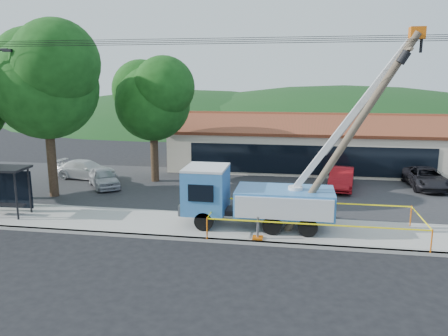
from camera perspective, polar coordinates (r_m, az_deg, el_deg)
ground at (r=18.42m, az=-0.83°, el=-12.05°), size 120.00×120.00×0.00m
curb at (r=20.30m, az=0.26°, el=-9.52°), size 60.00×0.25×0.15m
sidewalk at (r=22.07m, az=1.07°, el=-7.76°), size 60.00×4.00×0.15m
parking_lot at (r=29.68m, az=3.36°, el=-2.75°), size 60.00×12.00×0.10m
strip_mall at (r=37.00m, az=10.94°, el=2.82°), size 22.50×8.53×4.67m
tree_west_near at (r=28.84m, az=-22.34°, el=11.01°), size 7.56×6.72×10.80m
tree_lot at (r=31.28m, az=-9.31°, el=9.28°), size 6.30×5.60×8.94m
hill_west at (r=74.21m, az=-4.58°, el=5.83°), size 78.40×56.00×28.00m
hill_center at (r=72.31m, az=15.11°, el=5.32°), size 89.60×64.00×32.00m
utility_truck at (r=21.64m, az=3.92°, el=-3.51°), size 10.82×3.97×9.41m
leaning_pole at (r=20.68m, az=16.71°, el=5.03°), size 5.57×1.89×9.33m
bus_shelter at (r=26.22m, az=-26.84°, el=-1.34°), size 2.81×1.82×2.64m
caution_tape at (r=21.38m, az=11.62°, el=-6.29°), size 9.73×3.58×1.04m
car_silver at (r=31.05m, az=-15.35°, el=-2.60°), size 3.62×4.08×1.34m
car_red at (r=30.51m, az=15.00°, el=-2.83°), size 2.12×4.55×1.44m
car_white at (r=34.11m, az=-17.55°, el=-1.47°), size 4.88×2.47×1.36m
car_dark at (r=32.81m, az=24.78°, el=-2.51°), size 2.43×4.99×1.37m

